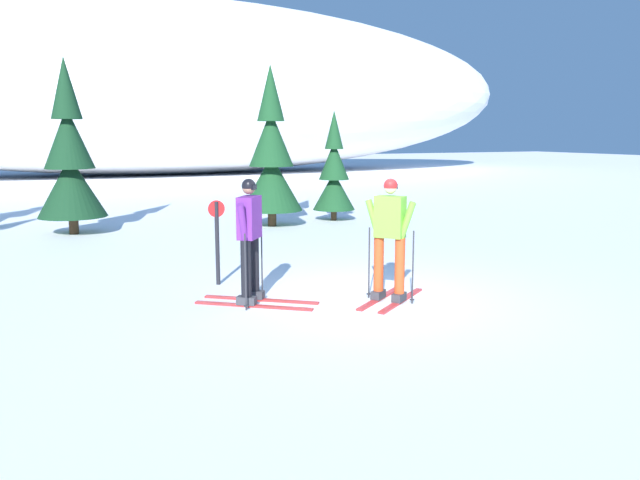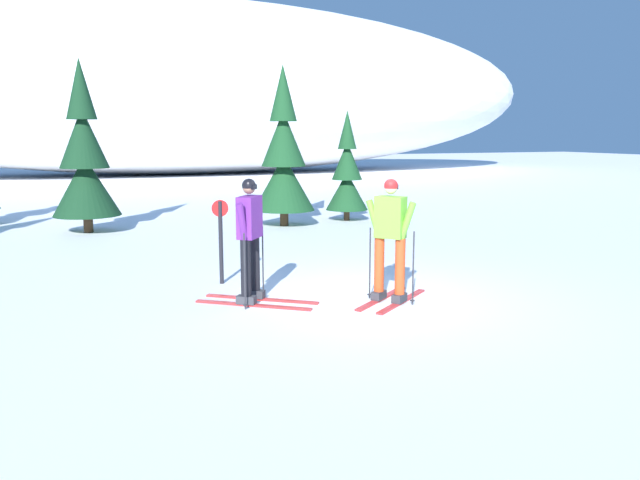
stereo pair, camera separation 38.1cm
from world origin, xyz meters
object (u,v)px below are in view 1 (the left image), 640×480
(skier_purple_jacket, at_px, (250,238))
(pine_tree_center, at_px, (70,161))
(trail_marker_post, at_px, (217,237))
(skier_lime_jacket, at_px, (390,237))
(pine_tree_far_right, at_px, (334,175))
(pine_tree_center_right, at_px, (271,160))

(skier_purple_jacket, relative_size, pine_tree_center, 0.43)
(pine_tree_center, relative_size, trail_marker_post, 3.07)
(skier_lime_jacket, height_order, pine_tree_far_right, pine_tree_far_right)
(skier_lime_jacket, relative_size, pine_tree_center_right, 0.43)
(skier_purple_jacket, xyz_separation_m, skier_lime_jacket, (1.92, -0.76, -0.00))
(pine_tree_center, xyz_separation_m, pine_tree_center_right, (5.01, -0.79, -0.02))
(trail_marker_post, bearing_deg, pine_tree_center, 104.66)
(pine_tree_far_right, bearing_deg, trail_marker_post, -129.62)
(pine_tree_center, xyz_separation_m, pine_tree_far_right, (7.06, -0.45, -0.50))
(skier_lime_jacket, distance_m, pine_tree_far_right, 9.12)
(skier_lime_jacket, bearing_deg, pine_tree_far_right, 69.15)
(skier_lime_jacket, relative_size, trail_marker_post, 1.31)
(skier_lime_jacket, bearing_deg, pine_tree_center_right, 81.63)
(pine_tree_center, relative_size, pine_tree_far_right, 1.38)
(skier_lime_jacket, xyz_separation_m, pine_tree_center_right, (1.20, 8.18, 0.82))
(trail_marker_post, bearing_deg, skier_lime_jacket, -46.69)
(pine_tree_center_right, bearing_deg, skier_purple_jacket, -112.83)
(pine_tree_center_right, bearing_deg, pine_tree_center, 171.05)
(pine_tree_far_right, bearing_deg, skier_lime_jacket, -110.85)
(pine_tree_center, height_order, trail_marker_post, pine_tree_center)
(pine_tree_center_right, distance_m, trail_marker_post, 6.91)
(pine_tree_center_right, xyz_separation_m, trail_marker_post, (-3.23, -6.03, -1.00))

